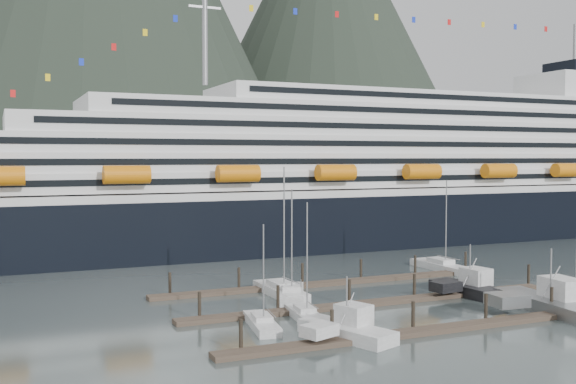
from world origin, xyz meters
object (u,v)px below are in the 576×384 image
object	(u,v)px
cruise_ship	(392,182)
sailboat_a	(305,315)
sailboat_c	(292,295)
trawler_e	(469,288)
sailboat_e	(280,292)
trawler_b	(346,330)
sailboat_g	(441,267)
sailboat_h	(569,300)
sailboat_b	(262,324)
trawler_c	(549,303)

from	to	relation	value
cruise_ship	sailboat_a	size ratio (longest dim) A/B	16.32
sailboat_c	trawler_e	bearing A→B (deg)	-84.97
sailboat_e	trawler_b	distance (m)	20.98
sailboat_g	sailboat_h	distance (m)	25.62
cruise_ship	sailboat_g	bearing A→B (deg)	-111.00
trawler_e	sailboat_a	bearing A→B (deg)	88.33
sailboat_e	trawler_b	bearing A→B (deg)	174.04
cruise_ship	sailboat_h	distance (m)	63.25
sailboat_e	sailboat_c	bearing A→B (deg)	-164.23
trawler_b	sailboat_g	bearing A→B (deg)	-68.61
sailboat_c	sailboat_a	bearing A→B (deg)	-171.81
sailboat_h	sailboat_g	bearing A→B (deg)	-17.85
cruise_ship	sailboat_b	bearing A→B (deg)	-132.17
sailboat_e	trawler_b	world-z (taller)	sailboat_e
sailboat_h	trawler_b	xyz separation A→B (m)	(-31.29, -2.85, 0.45)
sailboat_e	trawler_e	distance (m)	23.44
sailboat_c	sailboat_b	bearing A→B (deg)	168.87
cruise_ship	sailboat_c	xyz separation A→B (m)	(-42.60, -44.67, -11.61)
cruise_ship	trawler_b	world-z (taller)	cruise_ship
sailboat_g	trawler_c	world-z (taller)	sailboat_g
sailboat_c	sailboat_e	world-z (taller)	sailboat_e
sailboat_b	sailboat_h	size ratio (longest dim) A/B	0.90
sailboat_h	sailboat_b	bearing A→B (deg)	67.27
sailboat_c	sailboat_e	distance (m)	2.22
sailboat_e	trawler_c	size ratio (longest dim) A/B	1.07
sailboat_h	trawler_b	bearing A→B (deg)	78.72
sailboat_e	sailboat_g	size ratio (longest dim) A/B	1.16
sailboat_g	cruise_ship	bearing A→B (deg)	-22.97
sailboat_a	trawler_e	size ratio (longest dim) A/B	1.15
sailboat_g	trawler_e	bearing A→B (deg)	151.94
trawler_b	trawler_e	xyz separation A→B (m)	(23.49, 11.28, 0.05)
sailboat_g	trawler_b	size ratio (longest dim) A/B	1.35
cruise_ship	sailboat_e	bearing A→B (deg)	-135.45
trawler_b	trawler_c	xyz separation A→B (m)	(26.01, 0.65, 0.12)
sailboat_a	trawler_e	distance (m)	23.98
cruise_ship	sailboat_g	distance (m)	39.19
sailboat_g	trawler_c	bearing A→B (deg)	166.06
sailboat_c	trawler_e	xyz separation A→B (m)	(20.77, -7.47, 0.47)
trawler_e	trawler_c	bearing A→B (deg)	-174.91
sailboat_a	sailboat_e	xyz separation A→B (m)	(2.44, 12.35, 0.05)
cruise_ship	sailboat_g	xyz separation A→B (m)	(-13.41, -34.95, -11.60)
sailboat_c	sailboat_g	world-z (taller)	sailboat_g
trawler_b	trawler_e	bearing A→B (deg)	-84.70
sailboat_a	trawler_c	distance (m)	27.50
sailboat_g	sailboat_h	size ratio (longest dim) A/B	1.18
sailboat_a	trawler_b	bearing A→B (deg)	-170.76
sailboat_a	sailboat_e	bearing A→B (deg)	-4.16
trawler_b	trawler_c	world-z (taller)	trawler_c
sailboat_b	trawler_b	bearing A→B (deg)	-130.29
sailboat_h	trawler_c	distance (m)	5.75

